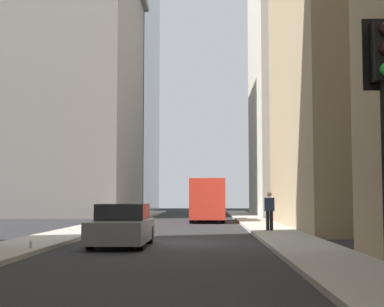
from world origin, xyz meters
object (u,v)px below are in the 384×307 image
(discarded_bottle, at_px, (31,245))
(delivery_truck, at_px, (207,200))
(hatchback_grey, at_px, (122,226))
(pedestrian, at_px, (269,209))
(traffic_light_foreground, at_px, (384,89))

(discarded_bottle, bearing_deg, delivery_truck, -13.34)
(hatchback_grey, xyz_separation_m, discarded_bottle, (-2.38, 2.33, -0.42))
(hatchback_grey, bearing_deg, discarded_bottle, 135.60)
(hatchback_grey, distance_m, pedestrian, 9.08)
(traffic_light_foreground, distance_m, discarded_bottle, 11.76)
(pedestrian, bearing_deg, discarded_bottle, 139.79)
(hatchback_grey, relative_size, traffic_light_foreground, 1.03)
(pedestrian, relative_size, discarded_bottle, 6.46)
(hatchback_grey, bearing_deg, delivery_truck, -8.27)
(traffic_light_foreground, height_order, discarded_bottle, traffic_light_foreground)
(pedestrian, bearing_deg, hatchback_grey, 141.34)
(delivery_truck, xyz_separation_m, traffic_light_foreground, (-29.92, -2.68, 1.76))
(delivery_truck, distance_m, discarded_bottle, 22.29)
(delivery_truck, relative_size, traffic_light_foreground, 1.54)
(delivery_truck, xyz_separation_m, discarded_bottle, (-21.65, 5.13, -1.21))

